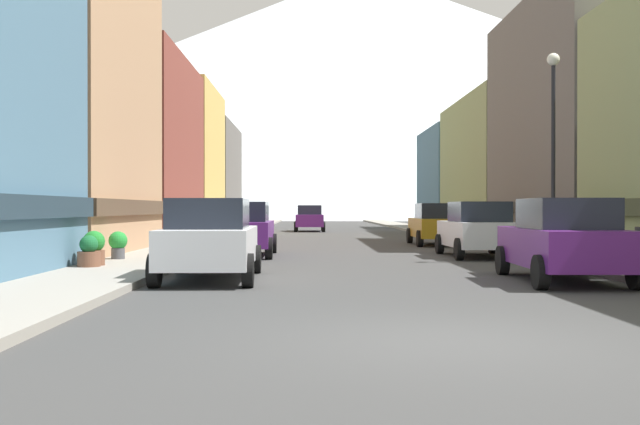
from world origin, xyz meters
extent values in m
plane|color=#3B3B3B|center=(0.00, 0.00, 0.00)|extent=(400.00, 400.00, 0.00)
cube|color=gray|center=(-6.25, 35.00, 0.07)|extent=(2.50, 100.00, 0.15)
cube|color=gray|center=(6.25, 35.00, 0.07)|extent=(2.50, 100.00, 0.15)
cube|color=tan|center=(-11.70, 16.19, 5.02)|extent=(8.41, 9.67, 10.05)
cube|color=brown|center=(-11.70, 16.19, 1.60)|extent=(8.71, 9.67, 0.50)
cube|color=brown|center=(-11.36, 27.10, 4.39)|extent=(7.72, 11.36, 8.77)
cube|color=#3B1B16|center=(-11.36, 27.10, 1.60)|extent=(8.02, 11.36, 0.50)
cube|color=#D8B259|center=(-11.40, 38.22, 4.56)|extent=(7.80, 10.20, 9.11)
cube|color=brown|center=(-11.40, 38.22, 1.60)|extent=(8.10, 10.20, 0.50)
cube|color=#66605B|center=(-11.27, 49.98, 4.06)|extent=(7.54, 12.41, 8.13)
cube|color=#2D2B29|center=(-11.27, 49.98, 1.60)|extent=(7.84, 12.41, 0.50)
cube|color=#66605B|center=(11.55, 23.03, 5.25)|extent=(8.09, 12.55, 10.50)
cube|color=#2D2B29|center=(11.55, 23.03, 1.60)|extent=(8.39, 12.55, 0.50)
cube|color=#8C9966|center=(10.76, 36.25, 4.09)|extent=(6.53, 13.59, 8.19)
cube|color=#3F442D|center=(10.76, 36.25, 1.60)|extent=(6.83, 13.59, 0.50)
cube|color=slate|center=(12.36, 48.96, 3.85)|extent=(9.73, 10.72, 7.71)
cube|color=#22333F|center=(12.36, 48.96, 1.60)|extent=(10.03, 10.72, 0.50)
cube|color=silver|center=(-3.80, 7.62, 0.74)|extent=(1.93, 4.44, 0.80)
cube|color=#1E232D|center=(-3.79, 7.37, 1.46)|extent=(1.65, 2.23, 0.64)
cylinder|color=black|center=(-4.75, 9.25, 0.34)|extent=(0.23, 0.68, 0.68)
cylinder|color=black|center=(-2.92, 9.29, 0.34)|extent=(0.23, 0.68, 0.68)
cylinder|color=black|center=(-4.68, 5.95, 0.34)|extent=(0.23, 0.68, 0.68)
cylinder|color=black|center=(-2.85, 5.99, 0.34)|extent=(0.23, 0.68, 0.68)
cube|color=#591E72|center=(-3.80, 15.74, 0.74)|extent=(1.87, 4.41, 0.80)
cube|color=#1E232D|center=(-3.80, 15.49, 1.46)|extent=(1.61, 2.21, 0.64)
cylinder|color=black|center=(-4.73, 17.39, 0.34)|extent=(0.22, 0.68, 0.68)
cylinder|color=black|center=(-2.89, 17.40, 0.34)|extent=(0.22, 0.68, 0.68)
cylinder|color=black|center=(-4.71, 14.09, 0.34)|extent=(0.22, 0.68, 0.68)
cylinder|color=black|center=(-2.87, 14.10, 0.34)|extent=(0.22, 0.68, 0.68)
cube|color=#591E72|center=(3.80, 7.10, 0.74)|extent=(2.00, 4.47, 0.80)
cube|color=#1E232D|center=(3.79, 6.85, 1.46)|extent=(1.68, 2.26, 0.64)
cylinder|color=black|center=(2.94, 8.79, 0.34)|extent=(0.25, 0.69, 0.68)
cylinder|color=black|center=(4.78, 8.72, 0.34)|extent=(0.25, 0.69, 0.68)
cylinder|color=black|center=(2.82, 5.49, 0.34)|extent=(0.25, 0.69, 0.68)
cylinder|color=black|center=(4.66, 5.42, 0.34)|extent=(0.25, 0.69, 0.68)
cube|color=silver|center=(3.80, 15.23, 0.74)|extent=(1.85, 4.41, 0.80)
cube|color=#1E232D|center=(3.80, 14.98, 1.46)|extent=(1.61, 2.21, 0.64)
cylinder|color=black|center=(2.87, 16.88, 0.34)|extent=(0.22, 0.68, 0.68)
cylinder|color=black|center=(4.71, 16.88, 0.34)|extent=(0.22, 0.68, 0.68)
cylinder|color=black|center=(2.89, 13.58, 0.34)|extent=(0.22, 0.68, 0.68)
cylinder|color=black|center=(4.73, 13.58, 0.34)|extent=(0.22, 0.68, 0.68)
cube|color=#B28419|center=(3.80, 23.05, 0.74)|extent=(1.88, 4.42, 0.80)
cube|color=#1E232D|center=(3.80, 22.80, 1.46)|extent=(1.62, 2.21, 0.64)
cylinder|color=black|center=(2.90, 24.71, 0.34)|extent=(0.23, 0.68, 0.68)
cylinder|color=black|center=(4.74, 24.69, 0.34)|extent=(0.23, 0.68, 0.68)
cylinder|color=black|center=(2.86, 21.41, 0.34)|extent=(0.23, 0.68, 0.68)
cylinder|color=black|center=(4.70, 21.39, 0.34)|extent=(0.23, 0.68, 0.68)
cube|color=#591E72|center=(-1.60, 41.96, 0.74)|extent=(1.84, 4.40, 0.80)
cube|color=#1E232D|center=(-1.60, 42.21, 1.46)|extent=(1.60, 2.20, 0.64)
cylinder|color=black|center=(-0.68, 40.31, 0.34)|extent=(0.22, 0.68, 0.68)
cylinder|color=black|center=(-2.52, 40.31, 0.34)|extent=(0.22, 0.68, 0.68)
cylinder|color=black|center=(-0.68, 43.61, 0.34)|extent=(0.22, 0.68, 0.68)
cylinder|color=black|center=(-2.52, 43.61, 0.34)|extent=(0.22, 0.68, 0.68)
cylinder|color=brown|center=(-7.00, 9.44, 0.33)|extent=(0.56, 0.56, 0.37)
sphere|color=#1A6130|center=(-7.00, 9.44, 0.69)|extent=(0.44, 0.44, 0.44)
cylinder|color=#4C4C51|center=(-7.00, 12.21, 0.30)|extent=(0.38, 0.38, 0.31)
sphere|color=#248A32|center=(-7.00, 12.21, 0.66)|extent=(0.52, 0.52, 0.52)
cylinder|color=brown|center=(-7.00, 9.87, 0.34)|extent=(0.53, 0.53, 0.38)
sphere|color=#217E2B|center=(-7.00, 9.87, 0.74)|extent=(0.54, 0.54, 0.54)
cylinder|color=brown|center=(-6.25, 23.12, 0.87)|extent=(0.36, 0.36, 1.43)
sphere|color=tan|center=(-6.25, 23.12, 1.70)|extent=(0.23, 0.23, 0.23)
cylinder|color=black|center=(5.35, 12.44, 2.90)|extent=(0.12, 0.12, 5.50)
sphere|color=white|center=(5.35, 12.44, 5.83)|extent=(0.36, 0.36, 0.36)
cone|color=silver|center=(17.60, 260.00, 43.78)|extent=(358.22, 358.22, 87.56)
camera|label=1|loc=(-1.63, -8.76, 1.57)|focal=41.85mm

